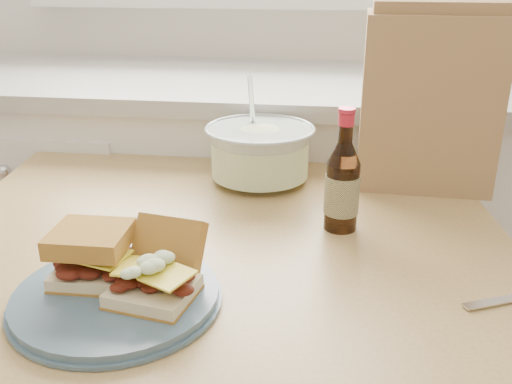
# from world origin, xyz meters

# --- Properties ---
(cabinet_run) EXTENTS (2.50, 0.64, 0.94)m
(cabinet_run) POSITION_xyz_m (-0.00, 1.70, 0.47)
(cabinet_run) COLOR white
(cabinet_run) RESTS_ON ground
(dining_table) EXTENTS (1.07, 1.07, 0.80)m
(dining_table) POSITION_xyz_m (0.12, 0.99, 0.69)
(dining_table) COLOR tan
(dining_table) RESTS_ON ground
(plate) EXTENTS (0.27, 0.27, 0.02)m
(plate) POSITION_xyz_m (0.02, 0.79, 0.81)
(plate) COLOR #466072
(plate) RESTS_ON dining_table
(sandwich_left) EXTENTS (0.10, 0.09, 0.08)m
(sandwich_left) POSITION_xyz_m (-0.02, 0.82, 0.86)
(sandwich_left) COLOR beige
(sandwich_left) RESTS_ON plate
(sandwich_right) EXTENTS (0.12, 0.16, 0.09)m
(sandwich_right) POSITION_xyz_m (0.08, 0.80, 0.85)
(sandwich_right) COLOR beige
(sandwich_right) RESTS_ON plate
(coleslaw_bowl) EXTENTS (0.22, 0.22, 0.22)m
(coleslaw_bowl) POSITION_xyz_m (0.15, 1.27, 0.86)
(coleslaw_bowl) COLOR #B4C2BE
(coleslaw_bowl) RESTS_ON dining_table
(beer_bottle) EXTENTS (0.06, 0.06, 0.21)m
(beer_bottle) POSITION_xyz_m (0.32, 1.06, 0.88)
(beer_bottle) COLOR black
(beer_bottle) RESTS_ON dining_table
(paper_bag) EXTENTS (0.27, 0.18, 0.34)m
(paper_bag) POSITION_xyz_m (0.48, 1.31, 0.97)
(paper_bag) COLOR #A0744D
(paper_bag) RESTS_ON dining_table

